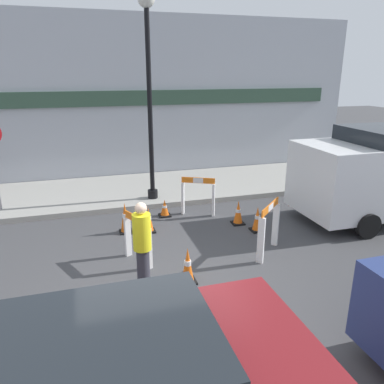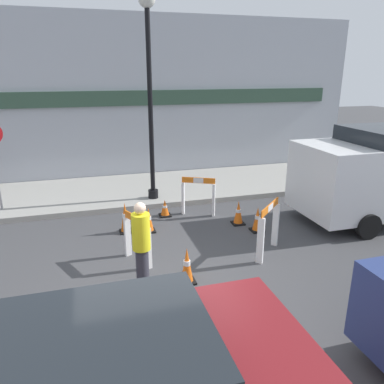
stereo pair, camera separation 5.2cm
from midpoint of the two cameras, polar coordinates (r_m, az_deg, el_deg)
ground_plane at (r=6.42m, az=-5.14°, el=-17.03°), size 60.00×60.00×0.00m
sidewalk_slab at (r=11.96m, az=-11.13°, el=0.10°), size 18.00×3.37×0.15m
storefront_facade at (r=13.19m, az=-12.65°, el=13.55°), size 18.00×0.22×5.50m
streetlamp_post at (r=10.39m, az=-6.77°, el=17.67°), size 0.44×0.44×5.45m
barricade_0 at (r=7.90m, az=11.47°, el=-5.16°), size 0.80×0.78×1.12m
barricade_1 at (r=9.85m, az=0.78°, el=-0.43°), size 0.85×0.52×1.04m
barricade_2 at (r=7.52m, az=-8.48°, el=-6.89°), size 0.46×0.78×1.00m
traffic_cone_0 at (r=6.85m, az=-0.88°, el=-11.21°), size 0.30×0.30×0.69m
traffic_cone_1 at (r=8.99m, az=-10.31°, el=-3.95°), size 0.30×0.30×0.74m
traffic_cone_2 at (r=8.97m, az=-6.80°, el=-4.33°), size 0.30×0.30×0.60m
traffic_cone_3 at (r=9.43m, az=6.89°, el=-3.19°), size 0.30×0.30×0.60m
traffic_cone_4 at (r=9.09m, az=9.77°, el=-4.14°), size 0.30×0.30×0.61m
traffic_cone_5 at (r=9.91m, az=-4.34°, el=-2.50°), size 0.30×0.30×0.45m
person_worker at (r=6.48m, az=-7.81°, el=-7.80°), size 0.44×0.44×1.61m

